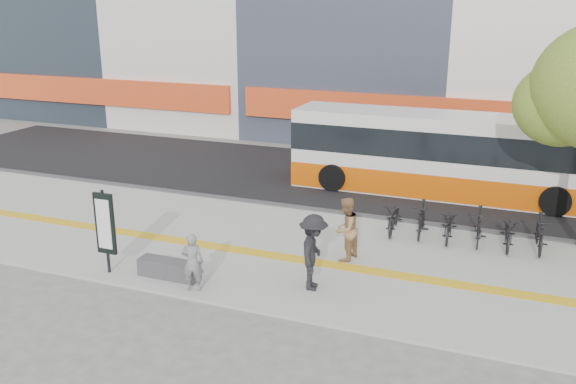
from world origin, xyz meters
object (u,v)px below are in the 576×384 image
at_px(bench, 169,269).
at_px(seated_woman, 192,262).
at_px(bus, 443,157).
at_px(signboard, 105,225).
at_px(pedestrian_dark, 313,252).
at_px(pedestrian_tan, 346,229).

height_order(bench, seated_woman, seated_woman).
distance_m(bus, seated_woman, 11.04).
height_order(bench, signboard, signboard).
bearing_deg(bench, signboard, -169.19).
bearing_deg(pedestrian_dark, signboard, 91.36).
relative_size(signboard, seated_woman, 1.52).
height_order(bench, bus, bus).
distance_m(bench, bus, 11.13).
bearing_deg(pedestrian_dark, bus, -21.27).
xyz_separation_m(bus, seated_woman, (-4.42, -10.10, -0.60)).
bearing_deg(pedestrian_tan, signboard, -46.49).
relative_size(pedestrian_tan, pedestrian_dark, 0.92).
bearing_deg(signboard, pedestrian_dark, 11.40).
distance_m(seated_woman, pedestrian_tan, 4.21).
xyz_separation_m(signboard, pedestrian_dark, (5.17, 1.04, -0.35)).
bearing_deg(seated_woman, bench, -42.79).
height_order(bus, pedestrian_tan, bus).
bearing_deg(pedestrian_dark, pedestrian_tan, -16.88).
bearing_deg(pedestrian_dark, seated_woman, 103.23).
bearing_deg(signboard, pedestrian_tan, 28.92).
bearing_deg(bus, seated_woman, -113.64).
height_order(bench, pedestrian_tan, pedestrian_tan).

